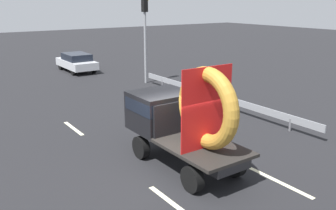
% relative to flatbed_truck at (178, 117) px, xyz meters
% --- Properties ---
extents(ground_plane, '(120.00, 120.00, 0.00)m').
position_rel_flatbed_truck_xyz_m(ground_plane, '(-0.40, -0.31, -1.61)').
color(ground_plane, black).
extents(flatbed_truck, '(2.02, 4.63, 3.55)m').
position_rel_flatbed_truck_xyz_m(flatbed_truck, '(0.00, 0.00, 0.00)').
color(flatbed_truck, black).
rests_on(flatbed_truck, ground_plane).
extents(distant_sedan, '(1.86, 4.34, 1.42)m').
position_rel_flatbed_truck_xyz_m(distant_sedan, '(3.41, 18.00, -0.85)').
color(distant_sedan, black).
rests_on(distant_sedan, ground_plane).
extents(traffic_light, '(0.42, 0.36, 5.57)m').
position_rel_flatbed_truck_xyz_m(traffic_light, '(5.70, 11.36, 2.03)').
color(traffic_light, gray).
rests_on(traffic_light, ground_plane).
extents(guardrail, '(0.10, 12.98, 0.71)m').
position_rel_flatbed_truck_xyz_m(guardrail, '(5.78, 4.60, -1.09)').
color(guardrail, gray).
rests_on(guardrail, ground_plane).
extents(lane_dash_left_near, '(0.16, 2.26, 0.01)m').
position_rel_flatbed_truck_xyz_m(lane_dash_left_near, '(-1.71, -2.12, -1.61)').
color(lane_dash_left_near, beige).
rests_on(lane_dash_left_near, ground_plane).
extents(lane_dash_left_far, '(0.16, 2.04, 0.01)m').
position_rel_flatbed_truck_xyz_m(lane_dash_left_far, '(-1.71, 5.34, -1.61)').
color(lane_dash_left_far, beige).
rests_on(lane_dash_left_far, ground_plane).
extents(lane_dash_right_near, '(0.16, 2.62, 0.01)m').
position_rel_flatbed_truck_xyz_m(lane_dash_right_near, '(1.71, -2.88, -1.61)').
color(lane_dash_right_near, beige).
rests_on(lane_dash_right_near, ground_plane).
extents(lane_dash_right_far, '(0.16, 2.20, 0.01)m').
position_rel_flatbed_truck_xyz_m(lane_dash_right_far, '(1.71, 5.52, -1.61)').
color(lane_dash_right_far, beige).
rests_on(lane_dash_right_far, ground_plane).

